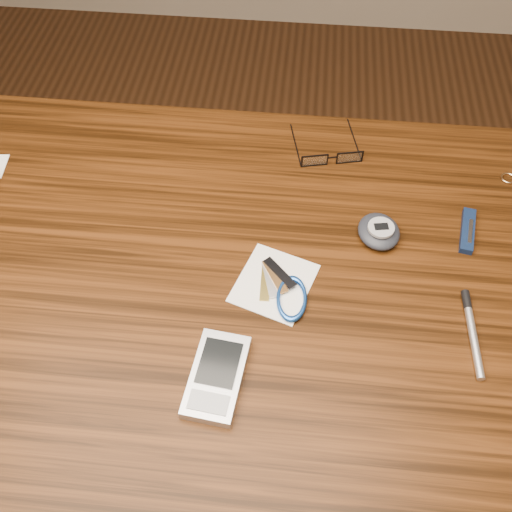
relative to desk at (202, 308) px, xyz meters
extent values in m
plane|color=#472814|center=(0.00, 0.00, -0.65)|extent=(3.80, 3.80, 0.00)
cube|color=#381B08|center=(0.00, 0.00, 0.08)|extent=(1.00, 0.70, 0.03)
cylinder|color=#4C2814|center=(-0.45, 0.30, -0.29)|extent=(0.05, 0.05, 0.71)
cylinder|color=#4C2814|center=(0.45, 0.30, -0.29)|extent=(0.05, 0.05, 0.71)
cube|color=black|center=(0.16, 0.22, 0.11)|extent=(0.04, 0.01, 0.02)
cube|color=silver|center=(0.16, 0.22, 0.11)|extent=(0.04, 0.01, 0.02)
cylinder|color=black|center=(0.13, 0.27, 0.10)|extent=(0.03, 0.10, 0.00)
cube|color=black|center=(0.21, 0.24, 0.11)|extent=(0.04, 0.01, 0.02)
cube|color=silver|center=(0.21, 0.24, 0.11)|extent=(0.04, 0.01, 0.02)
cylinder|color=black|center=(0.22, 0.29, 0.10)|extent=(0.03, 0.10, 0.00)
cube|color=black|center=(0.19, 0.23, 0.12)|extent=(0.01, 0.01, 0.00)
torus|color=tan|center=(0.47, 0.23, 0.10)|extent=(0.03, 0.03, 0.00)
cube|color=#ACACB0|center=(0.05, -0.16, 0.11)|extent=(0.07, 0.12, 0.02)
cube|color=black|center=(0.05, -0.15, 0.12)|extent=(0.05, 0.07, 0.00)
cube|color=#93959A|center=(0.05, -0.20, 0.12)|extent=(0.05, 0.03, 0.00)
ellipsoid|color=black|center=(0.26, 0.09, 0.11)|extent=(0.07, 0.08, 0.02)
cylinder|color=gray|center=(0.26, 0.08, 0.13)|extent=(0.04, 0.04, 0.00)
cube|color=black|center=(0.26, 0.08, 0.13)|extent=(0.02, 0.02, 0.00)
cube|color=white|center=(0.11, -0.01, 0.10)|extent=(0.13, 0.13, 0.00)
torus|color=blue|center=(0.14, -0.04, 0.11)|extent=(0.06, 0.06, 0.01)
cube|color=olive|center=(0.10, -0.01, 0.11)|extent=(0.01, 0.06, 0.00)
cube|color=silver|center=(0.11, -0.01, 0.11)|extent=(0.03, 0.06, 0.00)
cube|color=olive|center=(0.11, 0.00, 0.11)|extent=(0.04, 0.06, 0.00)
cube|color=black|center=(0.12, 0.00, 0.11)|extent=(0.05, 0.05, 0.00)
cube|color=black|center=(0.39, 0.11, 0.11)|extent=(0.03, 0.08, 0.01)
cube|color=#B9B9BE|center=(0.39, 0.10, 0.11)|extent=(0.01, 0.05, 0.00)
cylinder|color=silver|center=(0.37, -0.07, 0.11)|extent=(0.01, 0.13, 0.01)
cylinder|color=black|center=(0.37, -0.02, 0.11)|extent=(0.01, 0.03, 0.01)
camera|label=1|loc=(0.13, -0.46, 0.76)|focal=40.00mm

